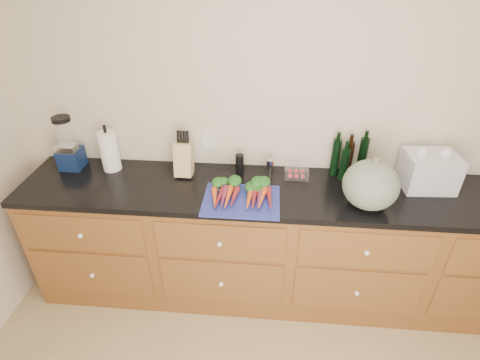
# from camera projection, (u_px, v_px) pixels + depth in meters

# --- Properties ---
(wall_back) EXTENTS (4.10, 0.05, 2.60)m
(wall_back) POSITION_uv_depth(u_px,v_px,m) (296.00, 119.00, 2.53)
(wall_back) COLOR beige
(wall_back) RESTS_ON ground
(cabinets) EXTENTS (3.60, 0.64, 0.90)m
(cabinets) POSITION_uv_depth(u_px,v_px,m) (288.00, 246.00, 2.71)
(cabinets) COLOR brown
(cabinets) RESTS_ON ground
(countertop) EXTENTS (3.64, 0.62, 0.04)m
(countertop) POSITION_uv_depth(u_px,v_px,m) (293.00, 192.00, 2.46)
(countertop) COLOR black
(countertop) RESTS_ON cabinets
(cutting_board) EXTENTS (0.48, 0.36, 0.01)m
(cutting_board) POSITION_uv_depth(u_px,v_px,m) (241.00, 201.00, 2.33)
(cutting_board) COLOR navy
(cutting_board) RESTS_ON countertop
(carrots) EXTENTS (0.40, 0.30, 0.06)m
(carrots) POSITION_uv_depth(u_px,v_px,m) (242.00, 192.00, 2.35)
(carrots) COLOR orange
(carrots) RESTS_ON cutting_board
(squash) EXTENTS (0.33, 0.33, 0.30)m
(squash) POSITION_uv_depth(u_px,v_px,m) (371.00, 185.00, 2.22)
(squash) COLOR #5B6A59
(squash) RESTS_ON countertop
(blender_appliance) EXTENTS (0.15, 0.15, 0.39)m
(blender_appliance) POSITION_uv_depth(u_px,v_px,m) (68.00, 146.00, 2.60)
(blender_appliance) COLOR #0E1E44
(blender_appliance) RESTS_ON countertop
(paper_towel) EXTENTS (0.13, 0.13, 0.28)m
(paper_towel) POSITION_uv_depth(u_px,v_px,m) (109.00, 151.00, 2.60)
(paper_towel) COLOR white
(paper_towel) RESTS_ON countertop
(knife_block) EXTENTS (0.12, 0.12, 0.23)m
(knife_block) POSITION_uv_depth(u_px,v_px,m) (184.00, 159.00, 2.56)
(knife_block) COLOR tan
(knife_block) RESTS_ON countertop
(grinder_salt) EXTENTS (0.05, 0.05, 0.11)m
(grinder_salt) POSITION_uv_depth(u_px,v_px,m) (240.00, 166.00, 2.59)
(grinder_salt) COLOR silver
(grinder_salt) RESTS_ON countertop
(grinder_pepper) EXTENTS (0.06, 0.06, 0.14)m
(grinder_pepper) POSITION_uv_depth(u_px,v_px,m) (240.00, 164.00, 2.59)
(grinder_pepper) COLOR black
(grinder_pepper) RESTS_ON countertop
(canister_chrome) EXTENTS (0.05, 0.05, 0.12)m
(canister_chrome) POSITION_uv_depth(u_px,v_px,m) (270.00, 167.00, 2.58)
(canister_chrome) COLOR silver
(canister_chrome) RESTS_ON countertop
(tomato_box) EXTENTS (0.16, 0.13, 0.08)m
(tomato_box) POSITION_uv_depth(u_px,v_px,m) (296.00, 172.00, 2.57)
(tomato_box) COLOR white
(tomato_box) RESTS_ON countertop
(bottles) EXTENTS (0.24, 0.12, 0.28)m
(bottles) POSITION_uv_depth(u_px,v_px,m) (348.00, 159.00, 2.53)
(bottles) COLOR black
(bottles) RESTS_ON countertop
(grocery_bag) EXTENTS (0.33, 0.27, 0.23)m
(grocery_bag) POSITION_uv_depth(u_px,v_px,m) (429.00, 171.00, 2.42)
(grocery_bag) COLOR silver
(grocery_bag) RESTS_ON countertop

